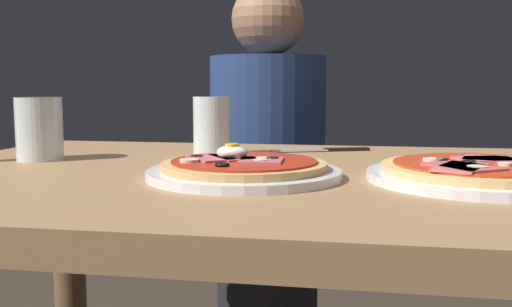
{
  "coord_description": "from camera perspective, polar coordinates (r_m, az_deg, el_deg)",
  "views": [
    {
      "loc": [
        0.13,
        -0.85,
        0.9
      ],
      "look_at": [
        -0.02,
        -0.04,
        0.8
      ],
      "focal_mm": 40.54,
      "sensor_mm": 36.0,
      "label": 1
    }
  ],
  "objects": [
    {
      "name": "water_glass_far",
      "position": [
        1.06,
        -4.38,
        2.33
      ],
      "size": [
        0.07,
        0.07,
        0.11
      ],
      "color": "silver",
      "rests_on": "dining_table"
    },
    {
      "name": "knife",
      "position": [
        1.13,
        7.06,
        0.37
      ],
      "size": [
        0.19,
        0.09,
        0.01
      ],
      "color": "silver",
      "rests_on": "dining_table"
    },
    {
      "name": "water_glass_near",
      "position": [
        1.05,
        -20.58,
        1.95
      ],
      "size": [
        0.08,
        0.08,
        0.11
      ],
      "color": "silver",
      "rests_on": "dining_table"
    },
    {
      "name": "diner_person",
      "position": [
        1.64,
        1.15,
        -5.21
      ],
      "size": [
        0.32,
        0.32,
        1.18
      ],
      "rotation": [
        0.0,
        0.0,
        3.14
      ],
      "color": "black",
      "rests_on": "ground"
    },
    {
      "name": "pizza_across_left",
      "position": [
        0.83,
        21.27,
        -1.78
      ],
      "size": [
        0.3,
        0.3,
        0.03
      ],
      "color": "white",
      "rests_on": "dining_table"
    },
    {
      "name": "pizza_foreground",
      "position": [
        0.8,
        -1.23,
        -1.55
      ],
      "size": [
        0.27,
        0.27,
        0.05
      ],
      "color": "white",
      "rests_on": "dining_table"
    },
    {
      "name": "dining_table",
      "position": [
        0.9,
        1.4,
        -10.22
      ],
      "size": [
        1.13,
        0.76,
        0.77
      ],
      "color": "#9E754C",
      "rests_on": "ground"
    }
  ]
}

